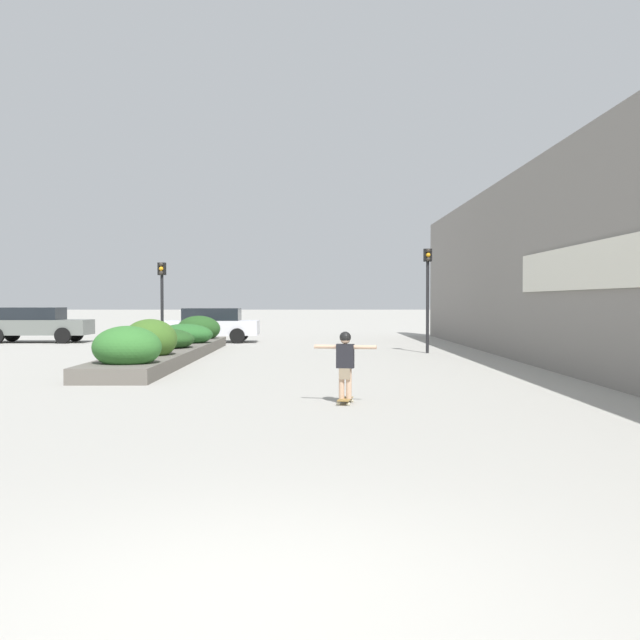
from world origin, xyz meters
The scene contains 9 objects.
ground_plane centered at (0.00, 0.00, 0.00)m, with size 300.00×300.00×0.00m, color #A3A099.
building_wall_right centered at (6.95, 13.68, 2.94)m, with size 0.67×39.46×5.88m.
planter_box centered at (-4.12, 18.20, 0.49)m, with size 1.96×14.12×1.35m.
skateboard centered at (0.97, 8.40, 0.07)m, with size 0.33×0.64×0.09m.
skateboarder centered at (0.97, 8.40, 0.82)m, with size 1.12×0.29×1.21m.
car_leftmost centered at (-4.24, 27.52, 0.80)m, with size 4.50×1.93×1.53m.
car_center_left centered at (-11.96, 27.49, 0.83)m, with size 4.67×1.86×1.56m.
traffic_light_left centered at (-5.06, 21.47, 2.22)m, with size 0.28×0.30×3.24m.
traffic_light_right centered at (4.46, 20.80, 2.50)m, with size 0.28×0.30×3.69m.
Camera 1 is at (0.39, -4.33, 1.84)m, focal length 40.00 mm.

